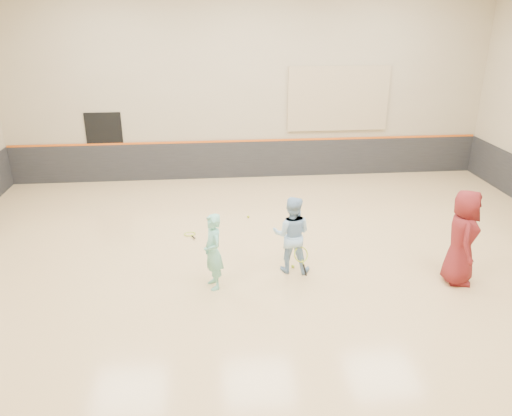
{
  "coord_description": "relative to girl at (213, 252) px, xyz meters",
  "views": [
    {
      "loc": [
        -1.29,
        -9.5,
        5.16
      ],
      "look_at": [
        -0.33,
        0.4,
        1.15
      ],
      "focal_mm": 35.0,
      "sensor_mm": 36.0,
      "label": 1
    }
  ],
  "objects": [
    {
      "name": "young_man",
      "position": [
        4.88,
        -0.24,
        0.2
      ],
      "size": [
        0.87,
        1.09,
        1.95
      ],
      "primitive_type": "imported",
      "rotation": [
        0.0,
        0.0,
        1.28
      ],
      "color": "maroon",
      "rests_on": "floor"
    },
    {
      "name": "room",
      "position": [
        1.29,
        0.84,
        0.04
      ],
      "size": [
        15.04,
        12.04,
        6.22
      ],
      "color": "tan",
      "rests_on": "ground"
    },
    {
      "name": "ball_beside_spare",
      "position": [
        0.96,
        3.41,
        -0.74
      ],
      "size": [
        0.07,
        0.07,
        0.07
      ],
      "primitive_type": "sphere",
      "color": "gold",
      "rests_on": "floor"
    },
    {
      "name": "spare_racket",
      "position": [
        -0.55,
        2.51,
        -0.73
      ],
      "size": [
        0.62,
        0.62,
        0.09
      ],
      "primitive_type": null,
      "color": "#B6E031",
      "rests_on": "floor"
    },
    {
      "name": "ball_under_racket",
      "position": [
        1.68,
        0.61,
        -0.74
      ],
      "size": [
        0.07,
        0.07,
        0.07
      ],
      "primitive_type": "sphere",
      "color": "#C4E735",
      "rests_on": "floor"
    },
    {
      "name": "doorway",
      "position": [
        -3.21,
        6.82,
        0.33
      ],
      "size": [
        1.1,
        0.05,
        2.2
      ],
      "primitive_type": "cube",
      "color": "black",
      "rests_on": "floor"
    },
    {
      "name": "held_racket",
      "position": [
        1.77,
        0.22,
        -0.26
      ],
      "size": [
        0.38,
        0.38,
        0.67
      ],
      "primitive_type": null,
      "color": "#A0B828",
      "rests_on": "instructor"
    },
    {
      "name": "wainscot_back",
      "position": [
        1.29,
        6.81,
        -0.17
      ],
      "size": [
        14.9,
        0.04,
        1.2
      ],
      "primitive_type": "cube",
      "color": "#232326",
      "rests_on": "floor"
    },
    {
      "name": "instructor",
      "position": [
        1.62,
        0.52,
        0.05
      ],
      "size": [
        0.93,
        0.8,
        1.65
      ],
      "primitive_type": "imported",
      "rotation": [
        0.0,
        0.0,
        2.9
      ],
      "color": "#93BDE4",
      "rests_on": "floor"
    },
    {
      "name": "girl",
      "position": [
        0.0,
        0.0,
        0.0
      ],
      "size": [
        0.52,
        0.65,
        1.55
      ],
      "primitive_type": "imported",
      "rotation": [
        0.0,
        0.0,
        -1.27
      ],
      "color": "#73C8B2",
      "rests_on": "floor"
    },
    {
      "name": "ball_in_hand",
      "position": [
        4.93,
        -0.43,
        0.45
      ],
      "size": [
        0.07,
        0.07,
        0.07
      ],
      "primitive_type": "sphere",
      "color": "#E8F037",
      "rests_on": "young_man"
    },
    {
      "name": "acoustic_panel",
      "position": [
        4.09,
        6.79,
        1.73
      ],
      "size": [
        3.2,
        0.08,
        2.0
      ],
      "primitive_type": "cube",
      "color": "tan",
      "rests_on": "wall_back"
    },
    {
      "name": "accent_stripe",
      "position": [
        1.29,
        6.8,
        0.45
      ],
      "size": [
        14.9,
        0.03,
        0.06
      ],
      "primitive_type": "cube",
      "color": "#D85914",
      "rests_on": "wall_back"
    }
  ]
}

